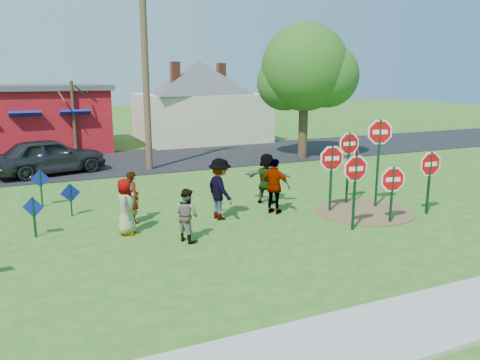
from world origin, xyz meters
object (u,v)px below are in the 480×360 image
(stop_sign_b, at_px, (349,150))
(person_a, at_px, (126,206))
(suv, at_px, (50,156))
(stop_sign_a, at_px, (355,176))
(stop_sign_c, at_px, (379,143))
(leafy_tree, at_px, (307,72))
(utility_pole, at_px, (145,57))
(stop_sign_d, at_px, (356,163))
(person_b, at_px, (133,197))

(stop_sign_b, distance_m, person_a, 7.75)
(stop_sign_b, bearing_deg, suv, 138.49)
(stop_sign_a, relative_size, stop_sign_b, 0.88)
(stop_sign_c, xyz_separation_m, leafy_tree, (2.99, 9.43, 2.38))
(utility_pole, bearing_deg, leafy_tree, -1.30)
(stop_sign_a, relative_size, utility_pole, 0.23)
(suv, bearing_deg, person_a, 173.74)
(person_a, bearing_deg, stop_sign_d, -68.21)
(stop_sign_c, bearing_deg, stop_sign_a, -123.09)
(stop_sign_b, bearing_deg, stop_sign_c, -47.24)
(stop_sign_b, xyz_separation_m, suv, (-9.25, 9.52, -1.04))
(leafy_tree, bearing_deg, person_a, -142.14)
(stop_sign_b, bearing_deg, leafy_tree, 71.61)
(stop_sign_c, relative_size, person_b, 1.97)
(stop_sign_c, bearing_deg, stop_sign_b, 148.57)
(stop_sign_a, bearing_deg, leafy_tree, 69.81)
(stop_sign_a, height_order, leafy_tree, leafy_tree)
(stop_sign_c, height_order, leafy_tree, leafy_tree)
(person_a, bearing_deg, utility_pole, 3.12)
(person_b, xyz_separation_m, suv, (-1.97, 8.67, 0.06))
(stop_sign_a, distance_m, stop_sign_b, 2.94)
(person_b, bearing_deg, utility_pole, -27.77)
(stop_sign_d, xyz_separation_m, person_b, (-7.66, 0.78, -0.61))
(stop_sign_b, xyz_separation_m, leafy_tree, (3.62, 8.64, 2.69))
(utility_pole, distance_m, leafy_tree, 8.53)
(person_a, bearing_deg, person_b, -1.24)
(stop_sign_d, height_order, utility_pole, utility_pole)
(person_a, distance_m, leafy_tree, 14.79)
(stop_sign_d, bearing_deg, suv, 100.70)
(utility_pole, height_order, leafy_tree, utility_pole)
(person_a, xyz_separation_m, leafy_tree, (11.29, 8.77, 3.79))
(stop_sign_d, relative_size, suv, 0.42)
(person_a, bearing_deg, stop_sign_a, -90.61)
(stop_sign_b, distance_m, stop_sign_d, 0.63)
(stop_sign_c, relative_size, suv, 0.65)
(stop_sign_c, height_order, utility_pole, utility_pole)
(stop_sign_a, xyz_separation_m, person_b, (-5.67, 3.31, -0.81))
(stop_sign_b, xyz_separation_m, person_a, (-7.67, -0.13, -1.10))
(stop_sign_d, relative_size, person_a, 1.25)
(stop_sign_b, relative_size, utility_pole, 0.27)
(utility_pole, relative_size, leafy_tree, 1.40)
(stop_sign_a, distance_m, stop_sign_c, 2.85)
(stop_sign_a, height_order, person_a, stop_sign_a)
(stop_sign_b, xyz_separation_m, utility_pole, (-4.88, 8.84, 3.34))
(person_b, distance_m, suv, 8.89)
(stop_sign_d, distance_m, person_a, 8.08)
(person_b, bearing_deg, suv, 1.72)
(suv, bearing_deg, stop_sign_b, -151.41)
(stop_sign_c, xyz_separation_m, suv, (-9.87, 10.31, -1.36))
(stop_sign_a, bearing_deg, person_a, 164.05)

